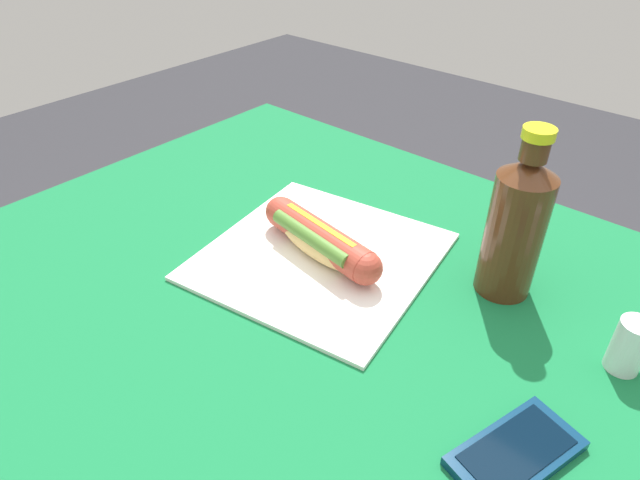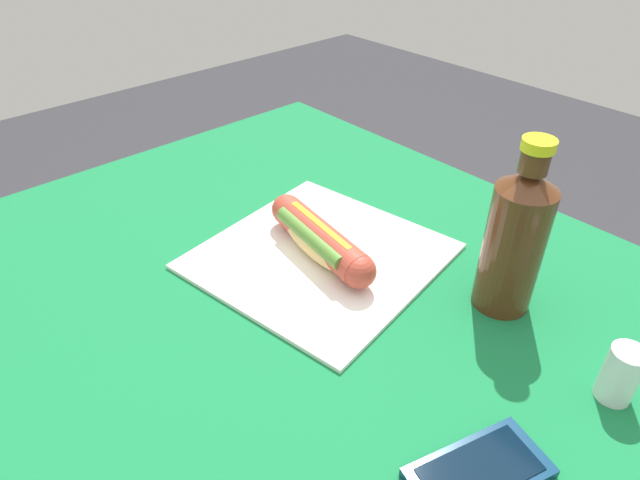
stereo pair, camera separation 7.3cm
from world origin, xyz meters
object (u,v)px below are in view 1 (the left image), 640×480
at_px(soda_bottle, 516,225).
at_px(hot_dog, 319,239).
at_px(salt_shaker, 629,346).
at_px(cell_phone, 516,453).

bearing_deg(soda_bottle, hot_dog, 26.07).
bearing_deg(hot_dog, soda_bottle, -153.93).
height_order(hot_dog, salt_shaker, salt_shaker).
bearing_deg(salt_shaker, cell_phone, 77.43).
bearing_deg(hot_dog, salt_shaker, -170.00).
bearing_deg(soda_bottle, cell_phone, 118.61).
height_order(cell_phone, salt_shaker, salt_shaker).
xyz_separation_m(hot_dog, cell_phone, (-0.34, 0.11, -0.03)).
xyz_separation_m(soda_bottle, salt_shaker, (-0.16, 0.04, -0.06)).
bearing_deg(hot_dog, cell_phone, 161.66).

